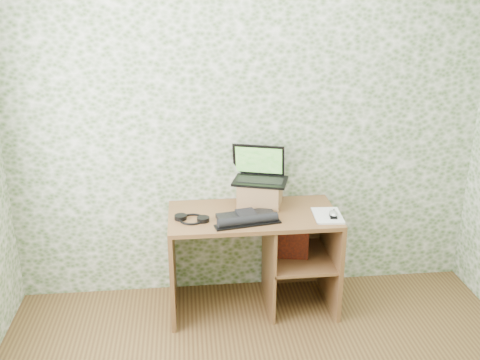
{
  "coord_description": "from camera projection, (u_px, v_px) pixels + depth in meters",
  "views": [
    {
      "loc": [
        -0.46,
        -2.01,
        2.28
      ],
      "look_at": [
        -0.1,
        1.39,
        1.03
      ],
      "focal_mm": 40.0,
      "sensor_mm": 36.0,
      "label": 1
    }
  ],
  "objects": [
    {
      "name": "red_box",
      "position": [
        291.0,
        237.0,
        3.89
      ],
      "size": [
        0.28,
        0.14,
        0.32
      ],
      "primitive_type": "cube",
      "rotation": [
        0.0,
        0.0,
        -0.2
      ],
      "color": "maroon",
      "rests_on": "desk"
    },
    {
      "name": "notepad",
      "position": [
        328.0,
        216.0,
        3.74
      ],
      "size": [
        0.21,
        0.29,
        0.01
      ],
      "primitive_type": "cube",
      "rotation": [
        0.0,
        0.0,
        -0.07
      ],
      "color": "silver",
      "rests_on": "desk"
    },
    {
      "name": "headphones",
      "position": [
        192.0,
        219.0,
        3.68
      ],
      "size": [
        0.24,
        0.23,
        0.03
      ],
      "rotation": [
        0.0,
        0.0,
        -0.33
      ],
      "color": "black",
      "rests_on": "desk"
    },
    {
      "name": "mouse",
      "position": [
        333.0,
        215.0,
        3.7
      ],
      "size": [
        0.07,
        0.1,
        0.03
      ],
      "primitive_type": "ellipsoid",
      "rotation": [
        0.0,
        0.0,
        -0.15
      ],
      "color": "silver",
      "rests_on": "notepad"
    },
    {
      "name": "pen",
      "position": [
        332.0,
        212.0,
        3.78
      ],
      "size": [
        0.06,
        0.11,
        0.01
      ],
      "primitive_type": "cylinder",
      "rotation": [
        1.57,
        0.0,
        -0.49
      ],
      "color": "black",
      "rests_on": "notepad"
    },
    {
      "name": "wall_back",
      "position": [
        248.0,
        127.0,
        3.89
      ],
      "size": [
        3.5,
        0.0,
        3.5
      ],
      "primitive_type": "plane",
      "rotation": [
        1.57,
        0.0,
        0.0
      ],
      "color": "white",
      "rests_on": "ground"
    },
    {
      "name": "keyboard",
      "position": [
        247.0,
        218.0,
        3.67
      ],
      "size": [
        0.47,
        0.31,
        0.06
      ],
      "rotation": [
        0.0,
        0.0,
        0.18
      ],
      "color": "black",
      "rests_on": "desk"
    },
    {
      "name": "laptop",
      "position": [
        260.0,
        173.0,
        3.89
      ],
      "size": [
        0.44,
        0.38,
        0.26
      ],
      "rotation": [
        0.0,
        0.0,
        -0.31
      ],
      "color": "black",
      "rests_on": "riser"
    },
    {
      "name": "desk",
      "position": [
        263.0,
        245.0,
        3.92
      ],
      "size": [
        1.2,
        0.6,
        0.75
      ],
      "color": "brown",
      "rests_on": "floor"
    },
    {
      "name": "riser",
      "position": [
        260.0,
        194.0,
        3.91
      ],
      "size": [
        0.36,
        0.33,
        0.18
      ],
      "primitive_type": "cube",
      "rotation": [
        0.0,
        0.0,
        -0.31
      ],
      "color": "#9E7747",
      "rests_on": "desk"
    }
  ]
}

